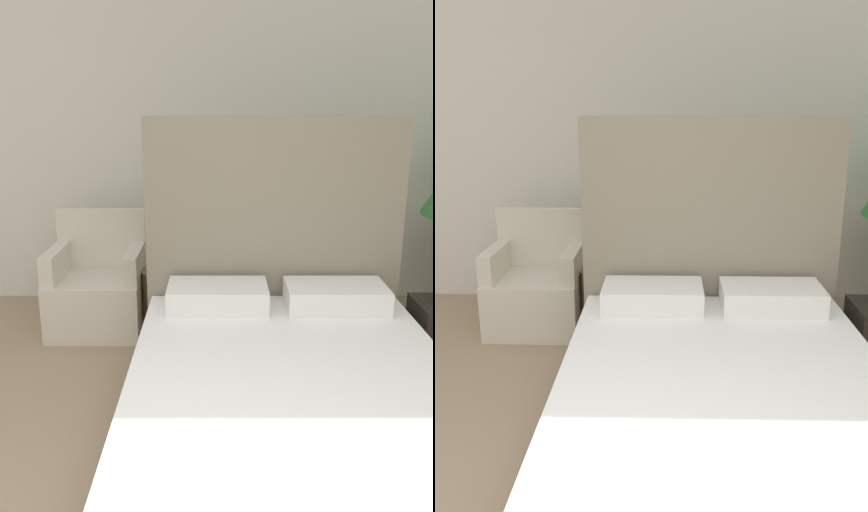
% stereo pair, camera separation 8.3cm
% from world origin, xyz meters
% --- Properties ---
extents(wall_back, '(10.00, 0.06, 2.90)m').
position_xyz_m(wall_back, '(0.00, 3.68, 1.45)').
color(wall_back, silver).
rests_on(wall_back, ground_plane).
extents(bed, '(1.57, 2.04, 1.60)m').
position_xyz_m(bed, '(0.42, 1.39, 0.31)').
color(bed, '#4C4238').
rests_on(bed, ground_plane).
extents(armchair_near_window_left, '(0.68, 0.61, 0.88)m').
position_xyz_m(armchair_near_window_left, '(-0.82, 2.94, 0.28)').
color(armchair_near_window_left, beige).
rests_on(armchair_near_window_left, ground_plane).
extents(armchair_near_window_right, '(0.74, 0.67, 0.88)m').
position_xyz_m(armchair_near_window_right, '(0.18, 2.94, 0.28)').
color(armchair_near_window_right, beige).
rests_on(armchair_near_window_right, ground_plane).
extents(side_table, '(0.34, 0.34, 0.47)m').
position_xyz_m(side_table, '(-0.32, 2.92, 0.23)').
color(side_table, brown).
rests_on(side_table, ground_plane).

